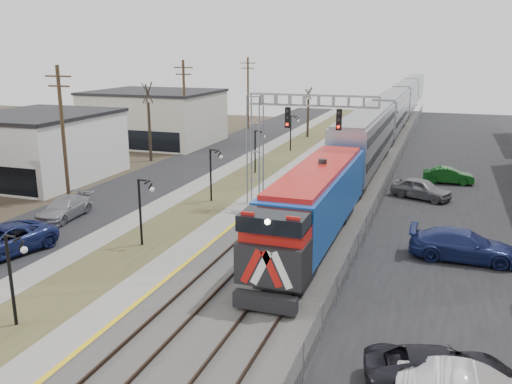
% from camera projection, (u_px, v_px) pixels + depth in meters
% --- Properties ---
extents(street_west, '(7.00, 120.00, 0.04)m').
position_uv_depth(street_west, '(167.00, 174.00, 49.45)').
color(street_west, black).
rests_on(street_west, ground).
extents(sidewalk, '(2.00, 120.00, 0.08)m').
position_uv_depth(sidewalk, '(212.00, 178.00, 48.02)').
color(sidewalk, gray).
rests_on(sidewalk, ground).
extents(grass_median, '(4.00, 120.00, 0.06)m').
position_uv_depth(grass_median, '(244.00, 180.00, 47.07)').
color(grass_median, '#424524').
rests_on(grass_median, ground).
extents(platform, '(2.00, 120.00, 0.24)m').
position_uv_depth(platform, '(277.00, 182.00, 46.09)').
color(platform, gray).
rests_on(platform, ground).
extents(ballast_bed, '(8.00, 120.00, 0.20)m').
position_uv_depth(ballast_bed, '(335.00, 187.00, 44.51)').
color(ballast_bed, '#595651').
rests_on(ballast_bed, ground).
extents(parking_lot, '(16.00, 120.00, 0.04)m').
position_uv_depth(parking_lot, '(493.00, 201.00, 40.72)').
color(parking_lot, black).
rests_on(parking_lot, ground).
extents(platform_edge, '(0.24, 120.00, 0.01)m').
position_uv_depth(platform_edge, '(287.00, 182.00, 45.78)').
color(platform_edge, gold).
rests_on(platform_edge, platform).
extents(track_near, '(1.58, 120.00, 0.15)m').
position_uv_depth(track_near, '(311.00, 183.00, 45.10)').
color(track_near, '#2D2119').
rests_on(track_near, ballast_bed).
extents(track_far, '(1.58, 120.00, 0.15)m').
position_uv_depth(track_far, '(353.00, 187.00, 43.99)').
color(track_far, '#2D2119').
rests_on(track_far, ballast_bed).
extents(train, '(3.00, 108.65, 5.33)m').
position_uv_depth(train, '(394.00, 111.00, 73.43)').
color(train, '#154BAB').
rests_on(train, ground).
extents(signal_gantry, '(9.00, 1.07, 8.15)m').
position_uv_depth(signal_gantry, '(278.00, 131.00, 37.59)').
color(signal_gantry, gray).
rests_on(signal_gantry, ground).
extents(lampposts, '(0.14, 62.14, 4.00)m').
position_uv_depth(lampposts, '(143.00, 211.00, 31.30)').
color(lampposts, black).
rests_on(lampposts, ground).
extents(utility_poles, '(0.28, 80.28, 10.00)m').
position_uv_depth(utility_poles, '(63.00, 134.00, 40.00)').
color(utility_poles, '#4C3823').
rests_on(utility_poles, ground).
extents(fence, '(0.04, 120.00, 1.60)m').
position_uv_depth(fence, '(387.00, 183.00, 43.00)').
color(fence, gray).
rests_on(fence, ground).
extents(bare_trees, '(12.30, 42.30, 5.95)m').
position_uv_depth(bare_trees, '(174.00, 138.00, 52.71)').
color(bare_trees, '#382D23').
rests_on(bare_trees, ground).
extents(car_lot_c, '(5.48, 3.38, 1.42)m').
position_uv_depth(car_lot_c, '(442.00, 373.00, 17.91)').
color(car_lot_c, black).
rests_on(car_lot_c, ground).
extents(car_lot_d, '(5.69, 2.32, 1.65)m').
position_uv_depth(car_lot_d, '(463.00, 246.00, 29.17)').
color(car_lot_d, navy).
rests_on(car_lot_d, ground).
extents(car_lot_e, '(4.90, 3.38, 1.55)m').
position_uv_depth(car_lot_e, '(421.00, 189.00, 41.19)').
color(car_lot_e, slate).
rests_on(car_lot_e, ground).
extents(car_lot_f, '(4.21, 1.70, 1.36)m').
position_uv_depth(car_lot_f, '(448.00, 176.00, 45.89)').
color(car_lot_f, '#0D4512').
rests_on(car_lot_f, ground).
extents(car_street_a, '(4.11, 6.40, 1.64)m').
position_uv_depth(car_street_a, '(2.00, 242.00, 29.82)').
color(car_street_a, '#161E4D').
rests_on(car_street_a, ground).
extents(car_street_b, '(2.35, 4.98, 1.40)m').
position_uv_depth(car_street_b, '(64.00, 209.00, 36.40)').
color(car_street_b, gray).
rests_on(car_street_b, ground).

